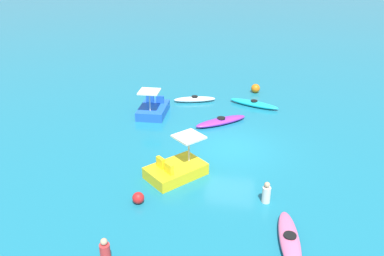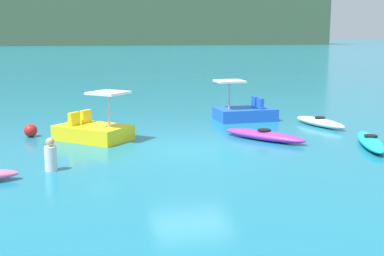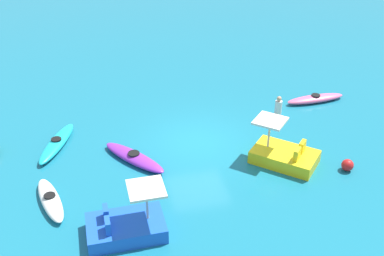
# 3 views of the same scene
# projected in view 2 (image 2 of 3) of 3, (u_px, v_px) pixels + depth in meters

# --- Properties ---
(ground_plane) EXTENTS (600.00, 600.00, 0.00)m
(ground_plane) POSITION_uv_depth(u_px,v_px,m) (191.00, 149.00, 15.68)
(ground_plane) COLOR #19728C
(headland_cliff) EXTENTS (160.77, 63.17, 26.75)m
(headland_cliff) POSITION_uv_depth(u_px,v_px,m) (94.00, 7.00, 184.62)
(headland_cliff) COLOR #4C6042
(headland_cliff) RESTS_ON ground_plane
(kayak_cyan) EXTENTS (1.77, 3.15, 0.37)m
(kayak_cyan) POSITION_uv_depth(u_px,v_px,m) (370.00, 142.00, 16.04)
(kayak_cyan) COLOR #19B7C6
(kayak_cyan) RESTS_ON ground_plane
(kayak_white) EXTENTS (1.25, 2.67, 0.37)m
(kayak_white) POSITION_uv_depth(u_px,v_px,m) (320.00, 122.00, 19.59)
(kayak_white) COLOR white
(kayak_white) RESTS_ON ground_plane
(kayak_purple) EXTENTS (2.42, 2.92, 0.37)m
(kayak_purple) POSITION_uv_depth(u_px,v_px,m) (264.00, 135.00, 17.03)
(kayak_purple) COLOR purple
(kayak_purple) RESTS_ON ground_plane
(pedal_boat_blue) EXTENTS (2.48, 1.55, 1.68)m
(pedal_boat_blue) POSITION_uv_depth(u_px,v_px,m) (244.00, 112.00, 20.99)
(pedal_boat_blue) COLOR blue
(pedal_boat_blue) RESTS_ON ground_plane
(pedal_boat_yellow) EXTENTS (2.78, 2.73, 1.68)m
(pedal_boat_yellow) POSITION_uv_depth(u_px,v_px,m) (93.00, 130.00, 17.02)
(pedal_boat_yellow) COLOR yellow
(pedal_boat_yellow) RESTS_ON ground_plane
(buoy_red) EXTENTS (0.46, 0.46, 0.46)m
(buoy_red) POSITION_uv_depth(u_px,v_px,m) (31.00, 130.00, 17.55)
(buoy_red) COLOR red
(buoy_red) RESTS_ON ground_plane
(person_near_shore) EXTENTS (0.43, 0.43, 0.88)m
(person_near_shore) POSITION_uv_depth(u_px,v_px,m) (51.00, 156.00, 13.16)
(person_near_shore) COLOR silver
(person_near_shore) RESTS_ON ground_plane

